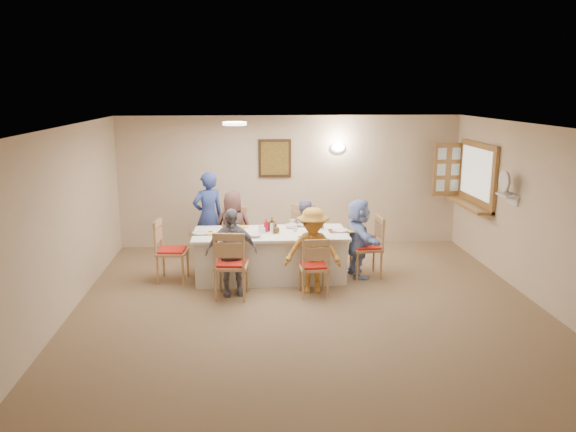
{
  "coord_description": "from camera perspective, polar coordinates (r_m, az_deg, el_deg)",
  "views": [
    {
      "loc": [
        -0.83,
        -7.08,
        2.98
      ],
      "look_at": [
        -0.2,
        1.4,
        1.05
      ],
      "focal_mm": 35.0,
      "sensor_mm": 36.0,
      "label": 1
    }
  ],
  "objects": [
    {
      "name": "napkin_br",
      "position": [
        9.31,
        2.89,
        -0.95
      ],
      "size": [
        0.14,
        0.14,
        0.01
      ],
      "primitive_type": "cube",
      "color": "yellow",
      "rests_on": "dining_table"
    },
    {
      "name": "plate_fl",
      "position": [
        8.48,
        -5.75,
        -2.36
      ],
      "size": [
        0.24,
        0.24,
        0.02
      ],
      "primitive_type": "cylinder",
      "color": "white",
      "rests_on": "dining_table"
    },
    {
      "name": "drinking_glass",
      "position": [
        8.93,
        -2.79,
        -1.26
      ],
      "size": [
        0.06,
        0.06,
        0.1
      ],
      "primitive_type": "cylinder",
      "color": "silver",
      "rests_on": "dining_table"
    },
    {
      "name": "diner_back_left",
      "position": [
        9.58,
        -5.57,
        -1.34
      ],
      "size": [
        0.65,
        0.44,
        1.3
      ],
      "primitive_type": "imported",
      "rotation": [
        0.0,
        0.0,
        3.12
      ],
      "color": "brown",
      "rests_on": "ground"
    },
    {
      "name": "chair_front_right",
      "position": [
        8.26,
        2.62,
        -5.04
      ],
      "size": [
        0.46,
        0.46,
        0.91
      ],
      "primitive_type": null,
      "rotation": [
        0.0,
        0.0,
        3.19
      ],
      "color": "tan",
      "rests_on": "ground"
    },
    {
      "name": "napkin_fr",
      "position": [
        8.51,
        3.58,
        -2.29
      ],
      "size": [
        0.13,
        0.13,
        0.01
      ],
      "primitive_type": "cube",
      "color": "yellow",
      "rests_on": "dining_table"
    },
    {
      "name": "wall_picture",
      "position": [
        10.63,
        -1.36,
        5.87
      ],
      "size": [
        0.62,
        0.05,
        0.72
      ],
      "color": "#3C2515",
      "rests_on": "room_walls"
    },
    {
      "name": "chair_front_left",
      "position": [
        8.19,
        -5.77,
        -4.8
      ],
      "size": [
        0.55,
        0.55,
        1.03
      ],
      "primitive_type": null,
      "rotation": [
        0.0,
        0.0,
        3.03
      ],
      "color": "tan",
      "rests_on": "ground"
    },
    {
      "name": "napkin_fl",
      "position": [
        8.43,
        -4.53,
        -2.45
      ],
      "size": [
        0.13,
        0.13,
        0.01
      ],
      "primitive_type": "cube",
      "color": "yellow",
      "rests_on": "dining_table"
    },
    {
      "name": "wall_sconce",
      "position": [
        10.72,
        5.11,
        6.95
      ],
      "size": [
        0.26,
        0.09,
        0.18
      ],
      "primitive_type": "ellipsoid",
      "color": "white",
      "rests_on": "room_walls"
    },
    {
      "name": "teacup_b",
      "position": [
        9.39,
        0.47,
        -0.61
      ],
      "size": [
        0.12,
        0.12,
        0.09
      ],
      "primitive_type": "imported",
      "rotation": [
        0.0,
        0.0,
        -0.15
      ],
      "color": "white",
      "rests_on": "dining_table"
    },
    {
      "name": "room_walls",
      "position": [
        7.28,
        2.38,
        1.16
      ],
      "size": [
        7.0,
        7.0,
        7.0
      ],
      "color": "beige",
      "rests_on": "ground"
    },
    {
      "name": "teacup_a",
      "position": [
        8.61,
        -6.95,
        -1.94
      ],
      "size": [
        0.16,
        0.16,
        0.09
      ],
      "primitive_type": "imported",
      "rotation": [
        0.0,
        0.0,
        -0.21
      ],
      "color": "white",
      "rests_on": "dining_table"
    },
    {
      "name": "fan_shelf",
      "position": [
        9.18,
        21.4,
        1.99
      ],
      "size": [
        0.22,
        0.36,
        0.03
      ],
      "primitive_type": "cube",
      "color": "white",
      "rests_on": "room_walls"
    },
    {
      "name": "plate_bl",
      "position": [
        9.3,
        -5.62,
        -1.01
      ],
      "size": [
        0.23,
        0.23,
        0.01
      ],
      "primitive_type": "cylinder",
      "color": "white",
      "rests_on": "dining_table"
    },
    {
      "name": "desk_fan",
      "position": [
        9.14,
        21.3,
        2.91
      ],
      "size": [
        0.3,
        0.3,
        0.28
      ],
      "primitive_type": null,
      "color": "#A5A5A8",
      "rests_on": "fan_shelf"
    },
    {
      "name": "ground",
      "position": [
        7.73,
        2.28,
        -9.91
      ],
      "size": [
        7.0,
        7.0,
        0.0
      ],
      "primitive_type": "plane",
      "color": "#88694F"
    },
    {
      "name": "placemat_br",
      "position": [
        9.34,
        1.76,
        -0.94
      ],
      "size": [
        0.36,
        0.27,
        0.01
      ],
      "primitive_type": "cube",
      "color": "#472B19",
      "rests_on": "dining_table"
    },
    {
      "name": "plate_br",
      "position": [
        9.34,
        1.76,
        -0.88
      ],
      "size": [
        0.24,
        0.24,
        0.01
      ],
      "primitive_type": "cylinder",
      "color": "white",
      "rests_on": "dining_table"
    },
    {
      "name": "napkin_bl",
      "position": [
        9.25,
        -4.51,
        -1.08
      ],
      "size": [
        0.14,
        0.14,
        0.01
      ],
      "primitive_type": "cube",
      "color": "yellow",
      "rests_on": "dining_table"
    },
    {
      "name": "placemat_bl",
      "position": [
        9.3,
        -5.62,
        -1.07
      ],
      "size": [
        0.37,
        0.27,
        0.01
      ],
      "primitive_type": "cube",
      "color": "#472B19",
      "rests_on": "dining_table"
    },
    {
      "name": "placemat_re",
      "position": [
        9.01,
        5.32,
        -1.51
      ],
      "size": [
        0.37,
        0.27,
        0.01
      ],
      "primitive_type": "cube",
      "color": "#472B19",
      "rests_on": "dining_table"
    },
    {
      "name": "napkin_re",
      "position": [
        8.99,
        6.51,
        -1.53
      ],
      "size": [
        0.14,
        0.14,
        0.01
      ],
      "primitive_type": "cube",
      "color": "yellow",
      "rests_on": "dining_table"
    },
    {
      "name": "hatch_sill",
      "position": [
        10.45,
        17.88,
        1.1
      ],
      "size": [
        0.3,
        1.5,
        0.05
      ],
      "primitive_type": "cube",
      "color": "olive",
      "rests_on": "room_walls"
    },
    {
      "name": "plate_fr",
      "position": [
        8.53,
        2.34,
        -2.21
      ],
      "size": [
        0.25,
        0.25,
        0.02
      ],
      "primitive_type": "cylinder",
      "color": "white",
      "rests_on": "dining_table"
    },
    {
      "name": "chair_left_end",
      "position": [
        9.04,
        -11.68,
        -3.43
      ],
      "size": [
        0.52,
        0.52,
        0.99
      ],
      "primitive_type": null,
      "rotation": [
        0.0,
        0.0,
        1.48
      ],
      "color": "tan",
      "rests_on": "ground"
    },
    {
      "name": "condiment_ketchup",
      "position": [
        8.91,
        -2.25,
        -0.93
      ],
      "size": [
        0.13,
        0.13,
        0.22
      ],
      "primitive_type": "imported",
      "rotation": [
        0.0,
        0.0,
        -0.3
      ],
      "color": "red",
      "rests_on": "dining_table"
    },
    {
      "name": "bowl_b",
      "position": [
        9.16,
        0.37,
        -1.03
      ],
      "size": [
        0.33,
        0.33,
        0.06
      ],
      "primitive_type": "imported",
      "rotation": [
        0.0,
        0.0,
        0.36
      ],
      "color": "white",
      "rests_on": "dining_table"
    },
    {
      "name": "condiment_brown",
      "position": [
        8.96,
        -1.64,
        -0.83
      ],
      "size": [
        0.16,
        0.16,
        0.22
      ],
      "primitive_type": "imported",
      "rotation": [
        0.0,
        0.0,
        -0.31
      ],
      "color": "#4C3514",
      "rests_on": "dining_table"
    },
    {
      "name": "placemat_le",
      "position": [
        8.92,
        -8.89,
        -1.76
      ],
      "size": [
        0.37,
        0.27,
        0.01
      ],
      "primitive_type": "cube",
      "color": "#472B19",
      "rests_on": "dining_table"
    },
    {
      "name": "ceiling_light",
      "position": [
        8.6,
        -5.45,
        9.33
      ],
      "size": [
        0.36,
        0.36,
        0.05
      ],
      "primitive_type": "cylinder",
      "color": "white",
      "rests_on": "room_walls"
    },
    {
      "name": "chair_right_end",
      "position": [
        9.16,
        7.95,
        -3.08
      ],
      "size": [
        0.52,
        0.52,
        0.99
      ],
      "primitive_type": null,
      "rotation": [
        0.0,
        0.0,
        -1.48
      ],
      "color": "tan",
      "rests_on": "ground"
    },
    {
      "name": "bowl_a",
      "position": [
        8.63,
        -3.38,
        -1.97
      ],
      "size": [
        0.26,
        0.26,
        0.05
      ],
      "primitive_type": "imported",
      "rotation": [
        0.0,
        0.0,
        0.12
      ],
      "color": "white",
      "rests_on": "dining_table"
    },
    {
      "name": "serving_hatch",
      "position": [
        10.41,
        18.69,
        3.94
      ],
      "size": [
        0.06,
        1.5,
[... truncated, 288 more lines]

